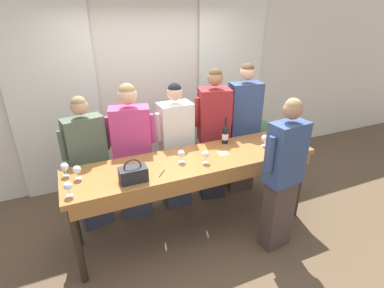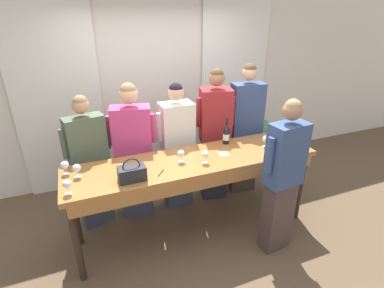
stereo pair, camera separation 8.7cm
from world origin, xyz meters
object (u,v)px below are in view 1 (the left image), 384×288
(guest_pink_top, at_px, (133,153))
(wine_glass_center_right, at_px, (181,154))
(tasting_bar, at_px, (195,168))
(wine_glass_center_left, at_px, (265,138))
(wine_glass_front_right, at_px, (68,187))
(handbag, at_px, (133,174))
(potted_plant, at_px, (258,137))
(wine_glass_center_mid, at_px, (77,170))
(guest_striped_shirt, at_px, (213,136))
(host_pouring, at_px, (283,177))
(wine_glass_front_left, at_px, (65,167))
(guest_cream_sweater, at_px, (176,148))
(guest_olive_jacket, at_px, (89,164))
(wine_bottle, at_px, (225,134))
(guest_navy_coat, at_px, (243,129))
(wine_glass_front_mid, at_px, (206,155))

(guest_pink_top, bearing_deg, wine_glass_center_right, -55.93)
(tasting_bar, distance_m, wine_glass_center_left, 0.92)
(wine_glass_front_right, distance_m, guest_pink_top, 1.09)
(handbag, distance_m, potted_plant, 2.89)
(wine_glass_center_left, bearing_deg, tasting_bar, -179.76)
(wine_glass_center_mid, height_order, guest_striped_shirt, guest_striped_shirt)
(wine_glass_center_left, bearing_deg, wine_glass_front_right, -175.25)
(wine_glass_front_right, height_order, wine_glass_center_right, same)
(wine_glass_center_mid, distance_m, guest_pink_top, 0.84)
(handbag, height_order, wine_glass_center_left, handbag)
(host_pouring, xyz_separation_m, potted_plant, (1.01, 1.81, -0.44))
(wine_glass_front_left, relative_size, guest_cream_sweater, 0.08)
(guest_pink_top, bearing_deg, guest_cream_sweater, -0.00)
(wine_glass_front_left, distance_m, guest_olive_jacket, 0.52)
(wine_glass_front_right, relative_size, guest_cream_sweater, 0.08)
(wine_bottle, distance_m, guest_striped_shirt, 0.38)
(guest_pink_top, xyz_separation_m, guest_navy_coat, (1.55, 0.00, 0.06))
(guest_pink_top, bearing_deg, wine_glass_center_mid, -141.65)
(handbag, distance_m, guest_pink_top, 0.79)
(handbag, height_order, wine_glass_center_mid, handbag)
(wine_glass_front_mid, relative_size, guest_pink_top, 0.08)
(tasting_bar, height_order, guest_pink_top, guest_pink_top)
(wine_glass_center_left, distance_m, wine_glass_center_mid, 2.10)
(wine_bottle, bearing_deg, host_pouring, -74.62)
(wine_glass_front_left, relative_size, wine_glass_center_mid, 1.00)
(guest_pink_top, height_order, potted_plant, guest_pink_top)
(wine_glass_center_left, bearing_deg, wine_glass_front_left, 174.87)
(wine_glass_front_right, relative_size, potted_plant, 0.18)
(guest_olive_jacket, relative_size, guest_cream_sweater, 0.98)
(wine_glass_center_mid, height_order, wine_glass_center_right, same)
(wine_glass_center_left, distance_m, guest_striped_shirt, 0.72)
(guest_striped_shirt, bearing_deg, guest_olive_jacket, -180.00)
(wine_glass_front_left, relative_size, wine_glass_center_left, 1.00)
(wine_glass_center_mid, bearing_deg, guest_striped_shirt, 16.41)
(wine_bottle, height_order, guest_cream_sweater, guest_cream_sweater)
(wine_glass_front_left, height_order, wine_glass_center_right, same)
(tasting_bar, relative_size, wine_glass_front_left, 19.98)
(wine_bottle, height_order, wine_glass_front_left, wine_bottle)
(potted_plant, bearing_deg, guest_olive_jacket, -167.17)
(wine_bottle, bearing_deg, potted_plant, 38.60)
(tasting_bar, distance_m, handbag, 0.75)
(host_pouring, bearing_deg, tasting_bar, 142.64)
(wine_glass_center_left, bearing_deg, guest_striped_shirt, 121.58)
(wine_bottle, xyz_separation_m, guest_pink_top, (-1.07, 0.34, -0.20))
(guest_cream_sweater, bearing_deg, wine_glass_center_mid, -157.05)
(wine_glass_center_left, distance_m, guest_cream_sweater, 1.10)
(wine_glass_front_mid, distance_m, guest_pink_top, 0.96)
(wine_glass_center_right, bearing_deg, guest_pink_top, 124.07)
(wine_bottle, height_order, wine_glass_front_right, wine_bottle)
(guest_striped_shirt, distance_m, guest_navy_coat, 0.46)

